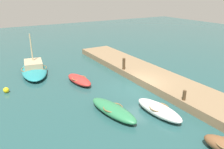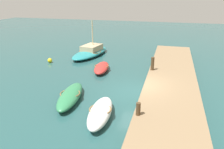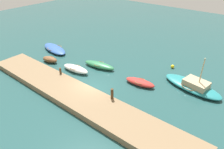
{
  "view_description": "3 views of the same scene",
  "coord_description": "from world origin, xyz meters",
  "px_view_note": "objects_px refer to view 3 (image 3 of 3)",
  "views": [
    {
      "loc": [
        -13.8,
        10.83,
        7.76
      ],
      "look_at": [
        1.47,
        1.79,
        1.13
      ],
      "focal_mm": 35.94,
      "sensor_mm": 36.0,
      "label": 1
    },
    {
      "loc": [
        -14.69,
        -2.02,
        6.69
      ],
      "look_at": [
        1.19,
        2.27,
        0.69
      ],
      "focal_mm": 36.05,
      "sensor_mm": 36.0,
      "label": 2
    },
    {
      "loc": [
        13.18,
        -12.99,
        12.65
      ],
      "look_at": [
        0.85,
        2.44,
        0.97
      ],
      "focal_mm": 33.09,
      "sensor_mm": 36.0,
      "label": 3
    }
  ],
  "objects_px": {
    "motorboat_blue": "(55,49)",
    "marker_buoy": "(173,66)",
    "rowboat_white": "(76,69)",
    "sailboat_teal": "(193,85)",
    "mooring_post_west": "(60,71)",
    "rowboat_red": "(140,82)",
    "mooring_post_mid_west": "(112,94)",
    "rowboat_green": "(99,65)",
    "dinghy_brown": "(50,59)"
  },
  "relations": [
    {
      "from": "motorboat_blue",
      "to": "marker_buoy",
      "type": "relative_size",
      "value": 12.47
    },
    {
      "from": "rowboat_white",
      "to": "motorboat_blue",
      "type": "bearing_deg",
      "value": 156.15
    },
    {
      "from": "rowboat_green",
      "to": "mooring_post_mid_west",
      "type": "relative_size",
      "value": 4.01
    },
    {
      "from": "rowboat_white",
      "to": "marker_buoy",
      "type": "bearing_deg",
      "value": 37.26
    },
    {
      "from": "dinghy_brown",
      "to": "rowboat_red",
      "type": "height_order",
      "value": "dinghy_brown"
    },
    {
      "from": "motorboat_blue",
      "to": "rowboat_red",
      "type": "bearing_deg",
      "value": 11.15
    },
    {
      "from": "sailboat_teal",
      "to": "mooring_post_west",
      "type": "xyz_separation_m",
      "value": [
        -12.76,
        -7.38,
        0.54
      ]
    },
    {
      "from": "dinghy_brown",
      "to": "marker_buoy",
      "type": "relative_size",
      "value": 5.34
    },
    {
      "from": "rowboat_green",
      "to": "sailboat_teal",
      "type": "distance_m",
      "value": 11.34
    },
    {
      "from": "dinghy_brown",
      "to": "marker_buoy",
      "type": "xyz_separation_m",
      "value": [
        13.53,
        8.67,
        -0.16
      ]
    },
    {
      "from": "mooring_post_mid_west",
      "to": "motorboat_blue",
      "type": "bearing_deg",
      "value": 162.85
    },
    {
      "from": "dinghy_brown",
      "to": "mooring_post_west",
      "type": "height_order",
      "value": "mooring_post_west"
    },
    {
      "from": "dinghy_brown",
      "to": "mooring_post_west",
      "type": "xyz_separation_m",
      "value": [
        4.43,
        -1.75,
        0.59
      ]
    },
    {
      "from": "dinghy_brown",
      "to": "motorboat_blue",
      "type": "height_order",
      "value": "dinghy_brown"
    },
    {
      "from": "mooring_post_mid_west",
      "to": "marker_buoy",
      "type": "relative_size",
      "value": 2.42
    },
    {
      "from": "motorboat_blue",
      "to": "mooring_post_west",
      "type": "relative_size",
      "value": 8.03
    },
    {
      "from": "mooring_post_mid_west",
      "to": "rowboat_green",
      "type": "bearing_deg",
      "value": 141.13
    },
    {
      "from": "dinghy_brown",
      "to": "sailboat_teal",
      "type": "bearing_deg",
      "value": 6.67
    },
    {
      "from": "mooring_post_west",
      "to": "marker_buoy",
      "type": "relative_size",
      "value": 1.55
    },
    {
      "from": "rowboat_green",
      "to": "sailboat_teal",
      "type": "height_order",
      "value": "sailboat_teal"
    },
    {
      "from": "rowboat_white",
      "to": "sailboat_teal",
      "type": "relative_size",
      "value": 0.57
    },
    {
      "from": "dinghy_brown",
      "to": "rowboat_white",
      "type": "height_order",
      "value": "dinghy_brown"
    },
    {
      "from": "marker_buoy",
      "to": "mooring_post_west",
      "type": "bearing_deg",
      "value": -131.13
    },
    {
      "from": "dinghy_brown",
      "to": "motorboat_blue",
      "type": "relative_size",
      "value": 0.43
    },
    {
      "from": "rowboat_white",
      "to": "rowboat_green",
      "type": "distance_m",
      "value": 3.04
    },
    {
      "from": "mooring_post_west",
      "to": "marker_buoy",
      "type": "distance_m",
      "value": 13.85
    },
    {
      "from": "dinghy_brown",
      "to": "rowboat_white",
      "type": "bearing_deg",
      "value": -6.64
    },
    {
      "from": "rowboat_red",
      "to": "motorboat_blue",
      "type": "distance_m",
      "value": 14.92
    },
    {
      "from": "rowboat_red",
      "to": "mooring_post_west",
      "type": "bearing_deg",
      "value": -157.83
    },
    {
      "from": "rowboat_white",
      "to": "marker_buoy",
      "type": "xyz_separation_m",
      "value": [
        8.95,
        8.28,
        -0.15
      ]
    },
    {
      "from": "rowboat_white",
      "to": "mooring_post_west",
      "type": "height_order",
      "value": "mooring_post_west"
    },
    {
      "from": "dinghy_brown",
      "to": "mooring_post_mid_west",
      "type": "distance_m",
      "value": 12.18
    },
    {
      "from": "motorboat_blue",
      "to": "mooring_post_mid_west",
      "type": "bearing_deg",
      "value": -6.13
    },
    {
      "from": "rowboat_white",
      "to": "mooring_post_mid_west",
      "type": "height_order",
      "value": "mooring_post_mid_west"
    },
    {
      "from": "rowboat_red",
      "to": "rowboat_white",
      "type": "height_order",
      "value": "rowboat_white"
    },
    {
      "from": "rowboat_white",
      "to": "rowboat_green",
      "type": "bearing_deg",
      "value": 52.86
    },
    {
      "from": "rowboat_white",
      "to": "sailboat_teal",
      "type": "xyz_separation_m",
      "value": [
        12.61,
        5.24,
        0.06
      ]
    },
    {
      "from": "mooring_post_mid_west",
      "to": "marker_buoy",
      "type": "distance_m",
      "value": 10.57
    },
    {
      "from": "mooring_post_west",
      "to": "rowboat_red",
      "type": "bearing_deg",
      "value": 29.78
    },
    {
      "from": "rowboat_red",
      "to": "marker_buoy",
      "type": "relative_size",
      "value": 7.71
    },
    {
      "from": "dinghy_brown",
      "to": "rowboat_white",
      "type": "distance_m",
      "value": 4.59
    },
    {
      "from": "motorboat_blue",
      "to": "rowboat_green",
      "type": "distance_m",
      "value": 8.74
    },
    {
      "from": "sailboat_teal",
      "to": "mooring_post_mid_west",
      "type": "bearing_deg",
      "value": -115.43
    },
    {
      "from": "rowboat_green",
      "to": "marker_buoy",
      "type": "relative_size",
      "value": 9.71
    },
    {
      "from": "dinghy_brown",
      "to": "mooring_post_mid_west",
      "type": "bearing_deg",
      "value": -19.74
    },
    {
      "from": "motorboat_blue",
      "to": "rowboat_white",
      "type": "relative_size",
      "value": 1.48
    },
    {
      "from": "motorboat_blue",
      "to": "rowboat_white",
      "type": "height_order",
      "value": "rowboat_white"
    },
    {
      "from": "mooring_post_west",
      "to": "rowboat_white",
      "type": "bearing_deg",
      "value": 86.1
    },
    {
      "from": "rowboat_white",
      "to": "sailboat_teal",
      "type": "height_order",
      "value": "sailboat_teal"
    },
    {
      "from": "rowboat_white",
      "to": "mooring_post_west",
      "type": "distance_m",
      "value": 2.22
    }
  ]
}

